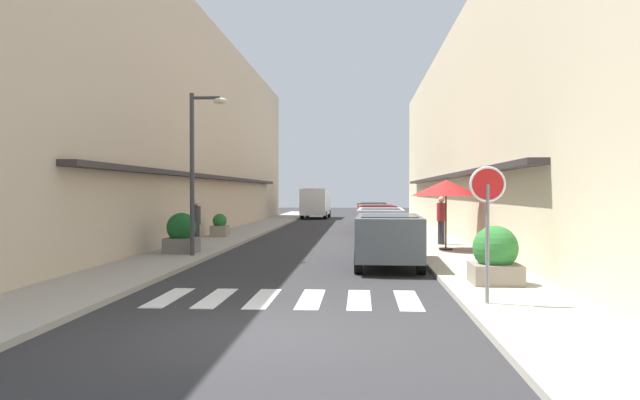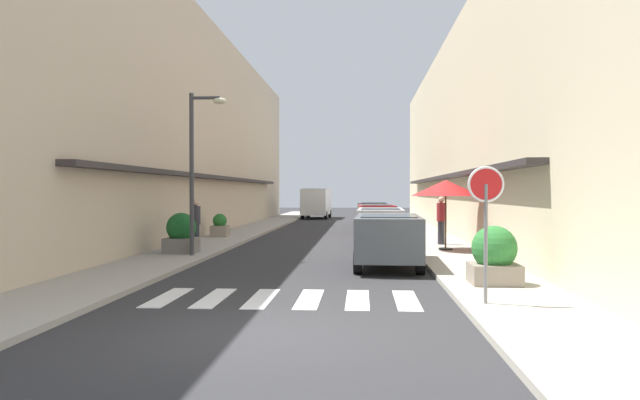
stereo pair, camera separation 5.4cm
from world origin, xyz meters
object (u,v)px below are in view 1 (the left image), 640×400
Objects in this scene: parked_car_near at (389,235)px; planter_corner at (495,257)px; round_street_sign at (487,198)px; planter_midblock at (182,234)px; pedestrian_walking_near at (196,223)px; parked_car_mid at (380,222)px; parked_car_distant at (373,211)px; pedestrian_walking_far at (441,219)px; parked_car_far at (376,215)px; cafe_umbrella at (446,188)px; street_lamp at (198,156)px; planter_far at (220,226)px; delivery_van at (316,201)px.

parked_car_near is 3.40× the size of planter_corner.
round_street_sign is 11.67m from planter_midblock.
parked_car_mid is at bearing 100.85° from pedestrian_walking_near.
parked_car_distant is 2.44× the size of pedestrian_walking_far.
parked_car_near is 6.13m from round_street_sign.
pedestrian_walking_near reaches higher than parked_car_far.
cafe_umbrella is at bearing 125.09° from pedestrian_walking_far.
parked_car_mid is 3.52× the size of planter_corner.
planter_midblock is (-6.65, -18.06, -0.18)m from parked_car_distant.
street_lamp is at bearing -116.12° from parked_car_far.
parked_car_distant is 2.58× the size of pedestrian_walking_near.
parked_car_mid and parked_car_distant have the same top height.
parked_car_distant is at bearing 90.00° from parked_car_mid.
round_street_sign is (1.48, -12.71, 1.08)m from parked_car_mid.
parked_car_near is 0.97× the size of parked_car_distant.
planter_midblock is at bearing 134.45° from round_street_sign.
pedestrian_walking_near is at bearing 148.36° from parked_car_near.
street_lamp is 2.97× the size of pedestrian_walking_near.
planter_midblock is at bearing -146.34° from parked_car_mid.
street_lamp is 2.73m from planter_midblock.
cafe_umbrella reaches higher than parked_car_near.
parked_car_near is 4.13m from planter_corner.
parked_car_near is 7.80m from pedestrian_walking_near.
planter_far is at bearing 19.57° from pedestrian_walking_far.
parked_car_far reaches higher than planter_corner.
pedestrian_walking_far is at bearing -16.75° from parked_car_mid.
street_lamp is 4.03× the size of planter_corner.
pedestrian_walking_near is at bearing -94.98° from delivery_van.
planter_midblock is 0.77× the size of pedestrian_walking_near.
parked_car_mid is 0.87× the size of street_lamp.
planter_corner is 9.71m from pedestrian_walking_far.
parked_car_far is at bearing -34.56° from pedestrian_walking_far.
pedestrian_walking_near is (-8.12, 9.94, -0.98)m from round_street_sign.
parked_car_mid is at bearing 33.66° from planter_midblock.
planter_midblock is at bearing -94.71° from delivery_van.
street_lamp is at bearing -107.37° from parked_car_distant.
parked_car_near is 4.20× the size of planter_far.
parked_car_mid reaches higher than planter_far.
parked_car_mid is at bearing 96.63° from round_street_sign.
cafe_umbrella is (2.15, -16.45, 1.32)m from parked_car_distant.
round_street_sign reaches higher than parked_car_mid.
pedestrian_walking_far is (8.16, 4.49, -2.17)m from street_lamp.
street_lamp is 4.97× the size of planter_far.
planter_far is at bearing 126.94° from parked_car_near.
cafe_umbrella is 2.43m from pedestrian_walking_far.
street_lamp reaches higher than delivery_van.
cafe_umbrella is 1.33× the size of pedestrian_walking_far.
delivery_van is (-4.33, 10.07, 0.48)m from parked_car_distant.
delivery_van is at bearing 113.28° from parked_car_distant.
planter_corner is (-0.01, -7.58, -1.54)m from cafe_umbrella.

